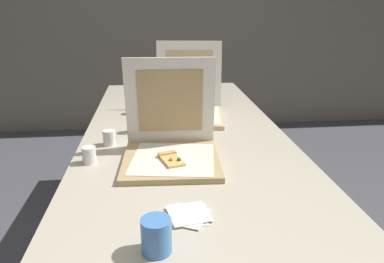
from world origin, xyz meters
name	(u,v)px	position (x,y,z in m)	size (l,w,h in m)	color
wall_back	(165,7)	(0.00, 2.97, 1.30)	(10.00, 0.10, 2.60)	gray
table	(184,140)	(0.00, 0.61, 0.70)	(0.96, 2.23, 0.75)	#BCB29E
pizza_box_front	(171,146)	(-0.08, 0.29, 0.80)	(0.39, 0.40, 0.39)	tan
pizza_box_middle	(188,107)	(0.04, 0.87, 0.80)	(0.43, 0.47, 0.39)	tan
cup_white_near_center	(109,138)	(-0.35, 0.48, 0.78)	(0.05, 0.05, 0.07)	white
cup_white_near_left	(89,155)	(-0.40, 0.29, 0.78)	(0.05, 0.05, 0.07)	white
cup_white_far	(135,108)	(-0.25, 0.95, 0.78)	(0.05, 0.05, 0.07)	white
cup_white_mid	(133,126)	(-0.25, 0.64, 0.78)	(0.05, 0.05, 0.07)	white
cup_printed_front	(156,236)	(-0.15, -0.29, 0.79)	(0.08, 0.08, 0.09)	#477FCC
napkin_pile	(188,215)	(-0.05, -0.13, 0.75)	(0.15, 0.15, 0.01)	white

